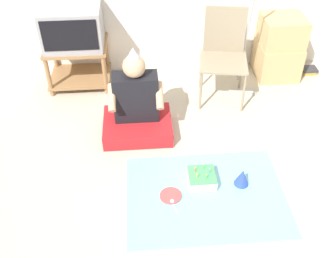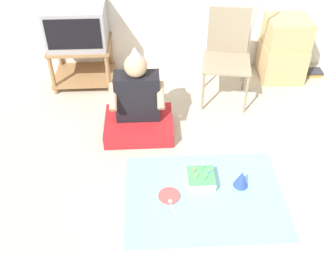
{
  "view_description": "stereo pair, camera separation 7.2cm",
  "coord_description": "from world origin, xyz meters",
  "px_view_note": "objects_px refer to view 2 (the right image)",
  "views": [
    {
      "loc": [
        -0.57,
        -1.89,
        2.34
      ],
      "look_at": [
        -0.37,
        0.49,
        0.35
      ],
      "focal_mm": 42.0,
      "sensor_mm": 36.0,
      "label": 1
    },
    {
      "loc": [
        -0.5,
        -1.9,
        2.34
      ],
      "look_at": [
        -0.37,
        0.49,
        0.35
      ],
      "focal_mm": 42.0,
      "sensor_mm": 36.0,
      "label": 2
    }
  ],
  "objects_px": {
    "cardboard_box_stack": "(284,50)",
    "book_pile": "(314,72)",
    "party_hat_blue": "(241,179)",
    "person_seated": "(138,108)",
    "birthday_cake": "(201,179)",
    "folding_chair": "(227,51)",
    "dust_mop": "(249,58)",
    "paper_plate": "(169,196)",
    "tv": "(77,25)"
  },
  "relations": [
    {
      "from": "cardboard_box_stack",
      "to": "book_pile",
      "type": "relative_size",
      "value": 3.96
    },
    {
      "from": "party_hat_blue",
      "to": "person_seated",
      "type": "bearing_deg",
      "value": 137.43
    },
    {
      "from": "birthday_cake",
      "to": "party_hat_blue",
      "type": "distance_m",
      "value": 0.32
    },
    {
      "from": "cardboard_box_stack",
      "to": "party_hat_blue",
      "type": "bearing_deg",
      "value": -114.83
    },
    {
      "from": "folding_chair",
      "to": "person_seated",
      "type": "distance_m",
      "value": 1.05
    },
    {
      "from": "book_pile",
      "to": "person_seated",
      "type": "height_order",
      "value": "person_seated"
    },
    {
      "from": "dust_mop",
      "to": "paper_plate",
      "type": "distance_m",
      "value": 1.69
    },
    {
      "from": "birthday_cake",
      "to": "folding_chair",
      "type": "bearing_deg",
      "value": 73.04
    },
    {
      "from": "cardboard_box_stack",
      "to": "birthday_cake",
      "type": "relative_size",
      "value": 3.1
    },
    {
      "from": "dust_mop",
      "to": "person_seated",
      "type": "bearing_deg",
      "value": -152.19
    },
    {
      "from": "folding_chair",
      "to": "paper_plate",
      "type": "distance_m",
      "value": 1.58
    },
    {
      "from": "dust_mop",
      "to": "paper_plate",
      "type": "xyz_separation_m",
      "value": [
        -0.87,
        -1.4,
        -0.38
      ]
    },
    {
      "from": "tv",
      "to": "cardboard_box_stack",
      "type": "bearing_deg",
      "value": -0.04
    },
    {
      "from": "person_seated",
      "to": "paper_plate",
      "type": "xyz_separation_m",
      "value": [
        0.23,
        -0.82,
        -0.24
      ]
    },
    {
      "from": "person_seated",
      "to": "party_hat_blue",
      "type": "height_order",
      "value": "person_seated"
    },
    {
      "from": "person_seated",
      "to": "birthday_cake",
      "type": "xyz_separation_m",
      "value": [
        0.49,
        -0.7,
        -0.2
      ]
    },
    {
      "from": "book_pile",
      "to": "birthday_cake",
      "type": "xyz_separation_m",
      "value": [
        -1.45,
        -1.56,
        0.02
      ]
    },
    {
      "from": "tv",
      "to": "paper_plate",
      "type": "relative_size",
      "value": 3.39
    },
    {
      "from": "book_pile",
      "to": "paper_plate",
      "type": "relative_size",
      "value": 0.99
    },
    {
      "from": "tv",
      "to": "cardboard_box_stack",
      "type": "height_order",
      "value": "tv"
    },
    {
      "from": "tv",
      "to": "birthday_cake",
      "type": "bearing_deg",
      "value": -55.27
    },
    {
      "from": "party_hat_blue",
      "to": "paper_plate",
      "type": "relative_size",
      "value": 0.86
    },
    {
      "from": "cardboard_box_stack",
      "to": "party_hat_blue",
      "type": "relative_size",
      "value": 4.59
    },
    {
      "from": "person_seated",
      "to": "birthday_cake",
      "type": "relative_size",
      "value": 3.89
    },
    {
      "from": "cardboard_box_stack",
      "to": "paper_plate",
      "type": "xyz_separation_m",
      "value": [
        -1.31,
        -1.68,
        -0.31
      ]
    },
    {
      "from": "birthday_cake",
      "to": "cardboard_box_stack",
      "type": "bearing_deg",
      "value": 55.91
    },
    {
      "from": "cardboard_box_stack",
      "to": "party_hat_blue",
      "type": "distance_m",
      "value": 1.77
    },
    {
      "from": "folding_chair",
      "to": "dust_mop",
      "type": "xyz_separation_m",
      "value": [
        0.24,
        0.05,
        -0.11
      ]
    },
    {
      "from": "book_pile",
      "to": "person_seated",
      "type": "relative_size",
      "value": 0.2
    },
    {
      "from": "paper_plate",
      "to": "birthday_cake",
      "type": "bearing_deg",
      "value": 25.62
    },
    {
      "from": "folding_chair",
      "to": "book_pile",
      "type": "distance_m",
      "value": 1.22
    },
    {
      "from": "dust_mop",
      "to": "party_hat_blue",
      "type": "relative_size",
      "value": 9.05
    },
    {
      "from": "dust_mop",
      "to": "birthday_cake",
      "type": "distance_m",
      "value": 1.46
    },
    {
      "from": "cardboard_box_stack",
      "to": "person_seated",
      "type": "relative_size",
      "value": 0.8
    },
    {
      "from": "folding_chair",
      "to": "dust_mop",
      "type": "bearing_deg",
      "value": 11.29
    },
    {
      "from": "person_seated",
      "to": "cardboard_box_stack",
      "type": "bearing_deg",
      "value": 29.05
    },
    {
      "from": "book_pile",
      "to": "tv",
      "type": "bearing_deg",
      "value": -179.9
    },
    {
      "from": "folding_chair",
      "to": "party_hat_blue",
      "type": "bearing_deg",
      "value": -92.76
    },
    {
      "from": "dust_mop",
      "to": "party_hat_blue",
      "type": "bearing_deg",
      "value": -102.7
    },
    {
      "from": "dust_mop",
      "to": "folding_chair",
      "type": "bearing_deg",
      "value": -168.71
    },
    {
      "from": "party_hat_blue",
      "to": "dust_mop",
      "type": "bearing_deg",
      "value": 77.3
    },
    {
      "from": "cardboard_box_stack",
      "to": "paper_plate",
      "type": "height_order",
      "value": "cardboard_box_stack"
    },
    {
      "from": "tv",
      "to": "person_seated",
      "type": "xyz_separation_m",
      "value": [
        0.59,
        -0.86,
        -0.41
      ]
    },
    {
      "from": "birthday_cake",
      "to": "paper_plate",
      "type": "bearing_deg",
      "value": -154.38
    },
    {
      "from": "book_pile",
      "to": "person_seated",
      "type": "xyz_separation_m",
      "value": [
        -1.94,
        -0.86,
        0.22
      ]
    },
    {
      "from": "cardboard_box_stack",
      "to": "tv",
      "type": "bearing_deg",
      "value": 179.96
    },
    {
      "from": "folding_chair",
      "to": "cardboard_box_stack",
      "type": "height_order",
      "value": "folding_chair"
    },
    {
      "from": "person_seated",
      "to": "paper_plate",
      "type": "height_order",
      "value": "person_seated"
    },
    {
      "from": "tv",
      "to": "folding_chair",
      "type": "relative_size",
      "value": 0.64
    },
    {
      "from": "dust_mop",
      "to": "book_pile",
      "type": "height_order",
      "value": "dust_mop"
    }
  ]
}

